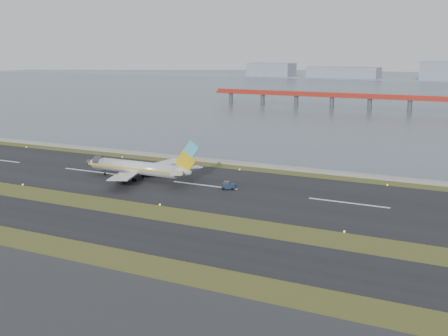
{
  "coord_description": "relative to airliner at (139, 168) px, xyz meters",
  "views": [
    {
      "loc": [
        72.48,
        -101.61,
        36.97
      ],
      "look_at": [
        9.97,
        22.0,
        7.46
      ],
      "focal_mm": 45.0,
      "sensor_mm": 36.0,
      "label": 1
    }
  ],
  "objects": [
    {
      "name": "airliner",
      "position": [
        0.0,
        0.0,
        0.0
      ],
      "size": [
        38.52,
        32.89,
        12.8
      ],
      "color": "silver",
      "rests_on": "ground"
    },
    {
      "name": "pushback_tug",
      "position": [
        27.86,
        1.33,
        -2.36
      ],
      "size": [
        3.99,
        3.06,
        2.26
      ],
      "rotation": [
        0.0,
        0.0,
        0.35
      ],
      "color": "#16273D",
      "rests_on": "ground"
    },
    {
      "name": "ground",
      "position": [
        20.22,
        -27.69,
        -3.46
      ],
      "size": [
        1000.0,
        1000.0,
        0.0
      ],
      "primitive_type": "plane",
      "color": "#344418",
      "rests_on": "ground"
    },
    {
      "name": "taxiway_strip",
      "position": [
        20.22,
        -39.69,
        -3.41
      ],
      "size": [
        1000.0,
        18.0,
        0.1
      ],
      "primitive_type": "cube",
      "color": "black",
      "rests_on": "ground"
    },
    {
      "name": "seawall",
      "position": [
        20.22,
        32.31,
        -2.96
      ],
      "size": [
        1000.0,
        2.5,
        1.0
      ],
      "primitive_type": "cube",
      "color": "gray",
      "rests_on": "ground"
    },
    {
      "name": "red_pier",
      "position": [
        40.22,
        222.31,
        3.82
      ],
      "size": [
        260.0,
        5.0,
        10.2
      ],
      "color": "#A4291C",
      "rests_on": "ground"
    },
    {
      "name": "bay_water",
      "position": [
        20.22,
        432.31,
        -3.46
      ],
      "size": [
        1400.0,
        800.0,
        1.3
      ],
      "primitive_type": "cube",
      "color": "#4A5E6A",
      "rests_on": "ground"
    },
    {
      "name": "runway_strip",
      "position": [
        20.22,
        2.31,
        -3.41
      ],
      "size": [
        1000.0,
        45.0,
        0.1
      ],
      "primitive_type": "cube",
      "color": "black",
      "rests_on": "ground"
    }
  ]
}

